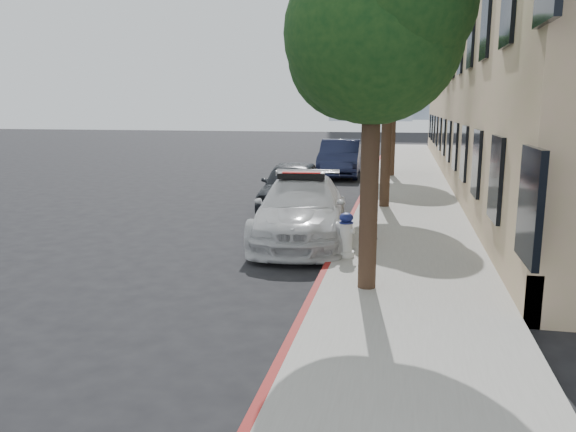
{
  "coord_description": "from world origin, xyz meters",
  "views": [
    {
      "loc": [
        3.43,
        -11.14,
        3.14
      ],
      "look_at": [
        1.22,
        -0.41,
        1.0
      ],
      "focal_mm": 35.0,
      "sensor_mm": 36.0,
      "label": 1
    }
  ],
  "objects_px": {
    "fire_hydrant": "(346,235)",
    "traffic_cone": "(369,226)",
    "parked_car_mid": "(293,185)",
    "police_car": "(301,209)",
    "parked_car_far": "(340,158)"
  },
  "relations": [
    {
      "from": "police_car",
      "to": "fire_hydrant",
      "type": "relative_size",
      "value": 5.88
    },
    {
      "from": "parked_car_mid",
      "to": "fire_hydrant",
      "type": "distance_m",
      "value": 6.24
    },
    {
      "from": "parked_car_far",
      "to": "fire_hydrant",
      "type": "distance_m",
      "value": 14.75
    },
    {
      "from": "fire_hydrant",
      "to": "traffic_cone",
      "type": "distance_m",
      "value": 1.56
    },
    {
      "from": "parked_car_far",
      "to": "traffic_cone",
      "type": "relative_size",
      "value": 7.58
    },
    {
      "from": "parked_car_mid",
      "to": "traffic_cone",
      "type": "distance_m",
      "value": 5.04
    },
    {
      "from": "fire_hydrant",
      "to": "parked_car_mid",
      "type": "bearing_deg",
      "value": 135.6
    },
    {
      "from": "police_car",
      "to": "parked_car_far",
      "type": "distance_m",
      "value": 12.84
    },
    {
      "from": "police_car",
      "to": "parked_car_far",
      "type": "height_order",
      "value": "parked_car_far"
    },
    {
      "from": "parked_car_mid",
      "to": "traffic_cone",
      "type": "height_order",
      "value": "parked_car_mid"
    },
    {
      "from": "traffic_cone",
      "to": "parked_car_mid",
      "type": "bearing_deg",
      "value": 121.21
    },
    {
      "from": "parked_car_far",
      "to": "fire_hydrant",
      "type": "height_order",
      "value": "parked_car_far"
    },
    {
      "from": "police_car",
      "to": "parked_car_mid",
      "type": "height_order",
      "value": "police_car"
    },
    {
      "from": "police_car",
      "to": "parked_car_far",
      "type": "xyz_separation_m",
      "value": [
        -0.51,
        12.83,
        0.08
      ]
    },
    {
      "from": "parked_car_mid",
      "to": "fire_hydrant",
      "type": "xyz_separation_m",
      "value": [
        2.24,
        -5.82,
        -0.16
      ]
    }
  ]
}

